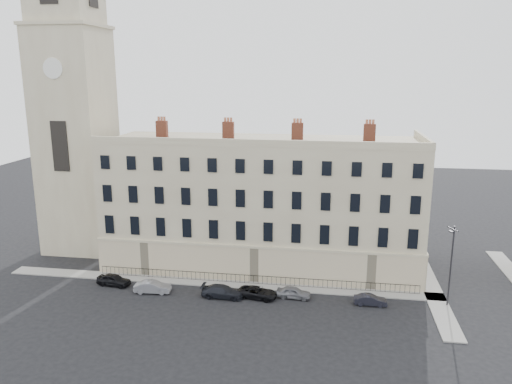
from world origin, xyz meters
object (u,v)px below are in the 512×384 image
at_px(car_a, 114,280).
at_px(car_e, 294,292).
at_px(car_d, 257,293).
at_px(car_b, 153,287).
at_px(car_c, 223,292).
at_px(streetlamp, 451,263).
at_px(car_f, 370,300).

distance_m(car_a, car_e, 19.55).
relative_size(car_a, car_d, 0.92).
xyz_separation_m(car_b, car_c, (7.51, 0.02, 0.01)).
relative_size(car_b, streetlamp, 0.46).
xyz_separation_m(car_e, streetlamp, (15.15, 0.43, 3.99)).
distance_m(car_c, car_f, 14.90).
height_order(car_c, streetlamp, streetlamp).
height_order(car_a, car_c, car_c).
bearing_deg(streetlamp, car_e, 157.23).
bearing_deg(car_b, car_e, -91.27).
bearing_deg(car_c, car_b, 91.76).
distance_m(car_a, streetlamp, 34.92).
bearing_deg(car_c, car_e, -80.69).
relative_size(car_c, streetlamp, 0.53).
height_order(car_b, car_c, car_c).
xyz_separation_m(car_a, car_f, (27.22, -0.57, -0.10)).
xyz_separation_m(car_d, car_e, (3.67, 0.51, 0.03)).
distance_m(car_c, car_e, 7.29).
height_order(car_a, car_b, car_a).
bearing_deg(car_d, car_b, 102.19).
distance_m(car_d, streetlamp, 19.27).
bearing_deg(car_a, streetlamp, -81.76).
relative_size(car_b, car_f, 1.18).
bearing_deg(car_f, car_b, 90.92).
height_order(car_c, car_d, car_c).
height_order(car_a, car_d, car_a).
xyz_separation_m(car_a, streetlamp, (34.70, 0.30, 3.95)).
xyz_separation_m(car_b, streetlamp, (29.88, 1.43, 3.96)).
distance_m(car_b, car_c, 7.51).
height_order(car_f, streetlamp, streetlamp).
bearing_deg(car_b, car_c, -94.99).
relative_size(car_e, streetlamp, 0.42).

